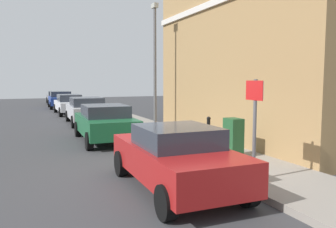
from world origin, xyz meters
The scene contains 13 objects.
ground centered at (0.00, 0.00, 0.00)m, with size 80.00×80.00×0.00m, color #38383A.
sidewalk centered at (1.99, 6.00, 0.07)m, with size 2.42×30.00×0.15m, color gray.
corner_building centered at (7.15, 3.13, 3.88)m, with size 8.00×10.26×7.76m.
car_red centered at (-0.49, -1.43, 0.74)m, with size 1.94×4.14×1.43m.
car_green centered at (-0.58, 5.14, 0.76)m, with size 2.06×4.28×1.45m.
car_silver centered at (-0.32, 10.89, 0.78)m, with size 2.06×4.18×1.48m.
car_white centered at (-0.49, 16.88, 0.73)m, with size 1.85×4.46×1.40m.
car_blue centered at (-0.51, 22.64, 0.74)m, with size 2.03×4.02×1.44m.
car_grey centered at (-0.31, 28.12, 0.68)m, with size 2.06×4.03×1.29m.
utility_cabinet centered at (2.17, 0.28, 0.68)m, with size 0.46×0.61×1.15m.
bollard_near_cabinet centered at (2.27, 1.92, 0.70)m, with size 0.14×0.14×1.04m.
street_sign centered at (1.22, -1.94, 1.66)m, with size 0.08×0.60×2.30m.
lamppost centered at (2.10, 6.61, 3.30)m, with size 0.20×0.44×5.72m.
Camera 1 is at (-3.57, -8.20, 2.43)m, focal length 36.55 mm.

